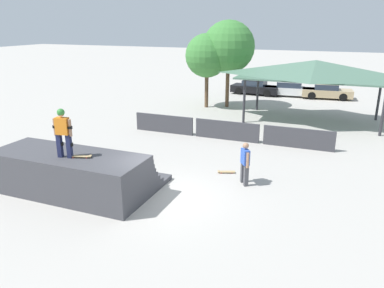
{
  "coord_description": "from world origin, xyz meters",
  "views": [
    {
      "loc": [
        5.73,
        -11.25,
        6.21
      ],
      "look_at": [
        -0.43,
        3.94,
        0.87
      ],
      "focal_mm": 35.0,
      "sensor_mm": 36.0,
      "label": 1
    }
  ],
  "objects_px": {
    "skateboard_on_deck": "(81,156)",
    "bystander_walking": "(245,161)",
    "skateboard_on_ground": "(226,172)",
    "parked_car_tan": "(327,92)",
    "tree_far_back": "(207,56)",
    "parked_car_black": "(255,88)",
    "skater_on_deck": "(63,130)",
    "parked_car_white": "(290,89)",
    "tree_beside_pavilion": "(229,47)"
  },
  "relations": [
    {
      "from": "skateboard_on_deck",
      "to": "bystander_walking",
      "type": "xyz_separation_m",
      "value": [
        5.17,
        3.43,
        -0.67
      ]
    },
    {
      "from": "skateboard_on_ground",
      "to": "parked_car_tan",
      "type": "xyz_separation_m",
      "value": [
        3.05,
        19.19,
        0.54
      ]
    },
    {
      "from": "skateboard_on_ground",
      "to": "tree_far_back",
      "type": "height_order",
      "value": "tree_far_back"
    },
    {
      "from": "skateboard_on_ground",
      "to": "tree_far_back",
      "type": "bearing_deg",
      "value": -88.47
    },
    {
      "from": "parked_car_black",
      "to": "skateboard_on_ground",
      "type": "bearing_deg",
      "value": -76.38
    },
    {
      "from": "skateboard_on_deck",
      "to": "tree_far_back",
      "type": "distance_m",
      "value": 16.59
    },
    {
      "from": "bystander_walking",
      "to": "parked_car_black",
      "type": "relative_size",
      "value": 0.4
    },
    {
      "from": "skateboard_on_deck",
      "to": "tree_far_back",
      "type": "relative_size",
      "value": 0.15
    },
    {
      "from": "skater_on_deck",
      "to": "bystander_walking",
      "type": "bearing_deg",
      "value": 22.72
    },
    {
      "from": "skater_on_deck",
      "to": "bystander_walking",
      "type": "distance_m",
      "value": 6.96
    },
    {
      "from": "skater_on_deck",
      "to": "parked_car_white",
      "type": "height_order",
      "value": "skater_on_deck"
    },
    {
      "from": "parked_car_white",
      "to": "parked_car_tan",
      "type": "height_order",
      "value": "same"
    },
    {
      "from": "skateboard_on_ground",
      "to": "parked_car_white",
      "type": "xyz_separation_m",
      "value": [
        -0.01,
        19.2,
        0.54
      ]
    },
    {
      "from": "bystander_walking",
      "to": "tree_beside_pavilion",
      "type": "xyz_separation_m",
      "value": [
        -4.91,
        13.72,
        3.51
      ]
    },
    {
      "from": "skater_on_deck",
      "to": "skateboard_on_ground",
      "type": "distance_m",
      "value": 6.95
    },
    {
      "from": "skater_on_deck",
      "to": "tree_far_back",
      "type": "distance_m",
      "value": 16.64
    },
    {
      "from": "skateboard_on_ground",
      "to": "skateboard_on_deck",
      "type": "bearing_deg",
      "value": 23.72
    },
    {
      "from": "tree_far_back",
      "to": "skater_on_deck",
      "type": "bearing_deg",
      "value": -87.9
    },
    {
      "from": "parked_car_black",
      "to": "skater_on_deck",
      "type": "bearing_deg",
      "value": -89.59
    },
    {
      "from": "tree_beside_pavilion",
      "to": "parked_car_tan",
      "type": "xyz_separation_m",
      "value": [
        6.94,
        6.3,
        -3.88
      ]
    },
    {
      "from": "tree_far_back",
      "to": "parked_car_black",
      "type": "distance_m",
      "value": 7.84
    },
    {
      "from": "parked_car_white",
      "to": "skateboard_on_deck",
      "type": "bearing_deg",
      "value": -103.51
    },
    {
      "from": "bystander_walking",
      "to": "parked_car_white",
      "type": "height_order",
      "value": "bystander_walking"
    },
    {
      "from": "skater_on_deck",
      "to": "parked_car_tan",
      "type": "distance_m",
      "value": 24.95
    },
    {
      "from": "skateboard_on_ground",
      "to": "parked_car_black",
      "type": "relative_size",
      "value": 0.18
    },
    {
      "from": "bystander_walking",
      "to": "skateboard_on_ground",
      "type": "height_order",
      "value": "bystander_walking"
    },
    {
      "from": "skateboard_on_deck",
      "to": "tree_far_back",
      "type": "xyz_separation_m",
      "value": [
        -1.15,
        16.4,
        2.23
      ]
    },
    {
      "from": "skateboard_on_deck",
      "to": "parked_car_white",
      "type": "height_order",
      "value": "skateboard_on_deck"
    },
    {
      "from": "parked_car_white",
      "to": "skateboard_on_ground",
      "type": "bearing_deg",
      "value": -93.48
    },
    {
      "from": "skateboard_on_ground",
      "to": "tree_far_back",
      "type": "xyz_separation_m",
      "value": [
        -5.3,
        12.14,
        3.81
      ]
    },
    {
      "from": "tree_beside_pavilion",
      "to": "tree_far_back",
      "type": "distance_m",
      "value": 1.71
    },
    {
      "from": "skateboard_on_ground",
      "to": "parked_car_tan",
      "type": "relative_size",
      "value": 0.18
    },
    {
      "from": "parked_car_black",
      "to": "bystander_walking",
      "type": "bearing_deg",
      "value": -73.88
    },
    {
      "from": "parked_car_white",
      "to": "skater_on_deck",
      "type": "bearing_deg",
      "value": -104.72
    },
    {
      "from": "skateboard_on_deck",
      "to": "bystander_walking",
      "type": "height_order",
      "value": "bystander_walking"
    },
    {
      "from": "tree_beside_pavilion",
      "to": "skater_on_deck",
      "type": "bearing_deg",
      "value": -92.67
    },
    {
      "from": "skateboard_on_deck",
      "to": "skateboard_on_ground",
      "type": "relative_size",
      "value": 1.07
    },
    {
      "from": "bystander_walking",
      "to": "tree_beside_pavilion",
      "type": "distance_m",
      "value": 14.99
    },
    {
      "from": "bystander_walking",
      "to": "parked_car_tan",
      "type": "height_order",
      "value": "bystander_walking"
    },
    {
      "from": "tree_beside_pavilion",
      "to": "skateboard_on_ground",
      "type": "bearing_deg",
      "value": -73.21
    },
    {
      "from": "tree_beside_pavilion",
      "to": "parked_car_tan",
      "type": "bearing_deg",
      "value": 42.22
    },
    {
      "from": "skateboard_on_deck",
      "to": "parked_car_white",
      "type": "relative_size",
      "value": 0.18
    },
    {
      "from": "parked_car_tan",
      "to": "tree_beside_pavilion",
      "type": "bearing_deg",
      "value": -144.03
    },
    {
      "from": "skateboard_on_deck",
      "to": "bystander_walking",
      "type": "relative_size",
      "value": 0.47
    },
    {
      "from": "skater_on_deck",
      "to": "parked_car_white",
      "type": "relative_size",
      "value": 0.4
    },
    {
      "from": "bystander_walking",
      "to": "tree_far_back",
      "type": "relative_size",
      "value": 0.32
    },
    {
      "from": "tree_beside_pavilion",
      "to": "parked_car_tan",
      "type": "relative_size",
      "value": 1.52
    },
    {
      "from": "skater_on_deck",
      "to": "skateboard_on_deck",
      "type": "relative_size",
      "value": 2.16
    },
    {
      "from": "parked_car_black",
      "to": "skateboard_on_deck",
      "type": "bearing_deg",
      "value": -88.27
    },
    {
      "from": "skateboard_on_deck",
      "to": "parked_car_black",
      "type": "bearing_deg",
      "value": 68.99
    }
  ]
}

